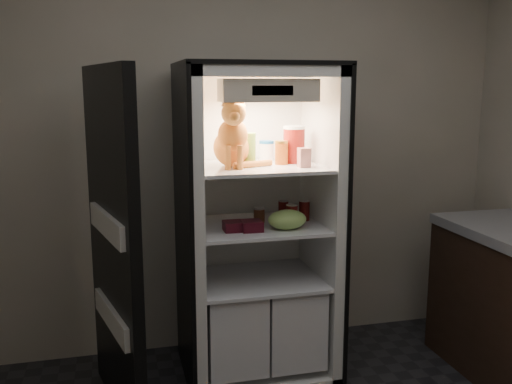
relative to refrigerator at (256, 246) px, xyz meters
The scene contains 16 objects.
room_shell 1.61m from the refrigerator, 90.00° to the right, with size 3.60×3.60×3.60m.
refrigerator is the anchor object (origin of this frame).
fridge_door 0.88m from the refrigerator, 162.51° to the right, with size 0.26×0.86×1.85m.
tabby_cat 0.67m from the refrigerator, 152.74° to the right, with size 0.34×0.40×0.41m.
parmesan_shaker 0.60m from the refrigerator, 133.12° to the right, with size 0.07×0.07×0.19m.
mayo_tub 0.58m from the refrigerator, 50.09° to the left, with size 0.09×0.09×0.12m.
salsa_jar 0.59m from the refrigerator, 19.79° to the right, with size 0.08×0.08×0.14m.
pepper_jar 0.65m from the refrigerator, ahead, with size 0.13×0.13×0.22m.
cream_carton 0.63m from the refrigerator, 39.93° to the right, with size 0.06×0.06×0.11m, color beige.
soda_can_a 0.28m from the refrigerator, ahead, with size 0.06×0.06×0.11m.
soda_can_b 0.36m from the refrigerator, ahead, with size 0.07×0.07×0.12m.
soda_can_c 0.32m from the refrigerator, 40.58° to the right, with size 0.07×0.07×0.13m.
condiment_jar 0.20m from the refrigerator, 57.86° to the right, with size 0.07×0.07×0.09m.
grape_bag 0.33m from the refrigerator, 59.09° to the right, with size 0.22×0.16×0.11m, color #85BA57.
berry_box_left 0.31m from the refrigerator, 133.92° to the right, with size 0.11×0.11×0.06m, color #480C18.
berry_box_right 0.28m from the refrigerator, 110.43° to the right, with size 0.12×0.12×0.06m, color #480C18.
Camera 1 is at (-0.82, -1.84, 1.75)m, focal length 40.00 mm.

